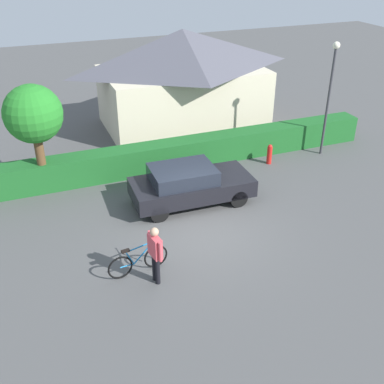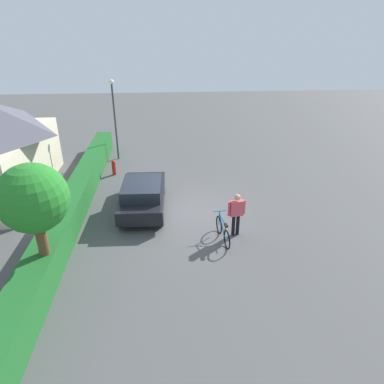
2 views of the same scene
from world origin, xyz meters
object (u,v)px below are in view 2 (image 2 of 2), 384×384
object	(u,v)px
person_rider	(236,212)
bicycle	(223,231)
parked_car_near	(143,195)
tree_kerbside	(33,200)
street_lamp	(114,110)
fire_hydrant	(114,167)

from	to	relation	value
person_rider	bicycle	bearing A→B (deg)	121.91
parked_car_near	tree_kerbside	world-z (taller)	tree_kerbside
parked_car_near	person_rider	bearing A→B (deg)	-123.04
parked_car_near	street_lamp	world-z (taller)	street_lamp
parked_car_near	tree_kerbside	bearing A→B (deg)	149.50
tree_kerbside	parked_car_near	bearing A→B (deg)	-30.50
bicycle	person_rider	distance (m)	0.87
bicycle	fire_hydrant	bearing A→B (deg)	35.16
fire_hydrant	street_lamp	bearing A→B (deg)	1.15
person_rider	fire_hydrant	bearing A→B (deg)	39.52
parked_car_near	tree_kerbside	distance (m)	5.62
person_rider	tree_kerbside	world-z (taller)	tree_kerbside
street_lamp	fire_hydrant	size ratio (longest dim) A/B	5.62
person_rider	street_lamp	size ratio (longest dim) A/B	0.37
street_lamp	tree_kerbside	size ratio (longest dim) A/B	1.18
fire_hydrant	tree_kerbside	bearing A→B (deg)	173.86
person_rider	fire_hydrant	xyz separation A→B (m)	(6.36, 5.24, -0.58)
bicycle	person_rider	size ratio (longest dim) A/B	1.02
person_rider	parked_car_near	bearing A→B (deg)	56.96
parked_car_near	person_rider	xyz separation A→B (m)	(-2.29, -3.52, 0.28)
street_lamp	bicycle	bearing A→B (deg)	-152.60
bicycle	fire_hydrant	size ratio (longest dim) A/B	2.12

